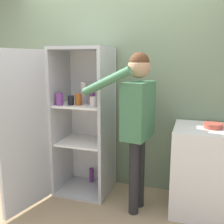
# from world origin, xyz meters

# --- Properties ---
(ground_plane) EXTENTS (12.00, 12.00, 0.00)m
(ground_plane) POSITION_xyz_m (0.00, 0.00, 0.00)
(ground_plane) COLOR tan
(wall_back) EXTENTS (7.00, 0.06, 2.55)m
(wall_back) POSITION_xyz_m (0.00, 0.98, 1.27)
(wall_back) COLOR gray
(wall_back) RESTS_ON ground_plane
(refrigerator) EXTENTS (0.84, 1.19, 1.77)m
(refrigerator) POSITION_xyz_m (-0.43, 0.55, 0.88)
(refrigerator) COLOR #B7BABC
(refrigerator) RESTS_ON ground_plane
(person) EXTENTS (0.70, 0.54, 1.70)m
(person) POSITION_xyz_m (0.38, 0.41, 1.09)
(person) COLOR #262628
(person) RESTS_ON ground_plane
(counter) EXTENTS (0.57, 0.63, 0.93)m
(counter) POSITION_xyz_m (1.03, 0.61, 0.47)
(counter) COLOR white
(counter) RESTS_ON ground_plane
(bowl) EXTENTS (0.19, 0.19, 0.05)m
(bowl) POSITION_xyz_m (1.13, 0.62, 0.96)
(bowl) COLOR #B24738
(bowl) RESTS_ON counter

